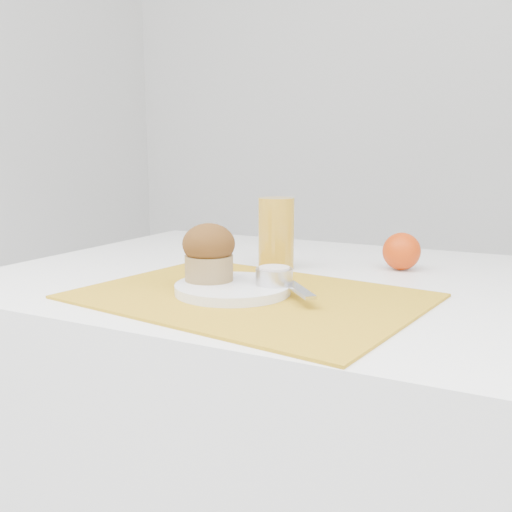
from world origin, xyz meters
The scene contains 11 objects.
table centered at (0.00, 0.05, 0.38)m, with size 1.20×0.80×0.75m, color white.
placemat centered at (-0.05, -0.13, 0.75)m, with size 0.51×0.37×0.00m, color #BA8919.
plate centered at (-0.08, -0.13, 0.76)m, with size 0.18×0.18×0.01m, color white.
ramekin centered at (-0.02, -0.10, 0.78)m, with size 0.06×0.06×0.03m, color silver.
cream centered at (-0.02, -0.10, 0.79)m, with size 0.05×0.05×0.01m, color beige.
raspberry_near centered at (-0.06, -0.07, 0.78)m, with size 0.02×0.02×0.02m, color #52020B.
raspberry_far centered at (-0.04, -0.08, 0.78)m, with size 0.02×0.02×0.02m, color #5C0219.
butter_knife centered at (-0.01, -0.09, 0.77)m, with size 0.21×0.02×0.01m, color #B7B9C0.
orange centered at (0.11, 0.19, 0.79)m, with size 0.07×0.07×0.07m, color #C53906.
juice_glass centered at (-0.11, 0.09, 0.82)m, with size 0.07×0.07×0.14m, color gold.
muffin centered at (-0.13, -0.12, 0.81)m, with size 0.08×0.08×0.09m.
Camera 1 is at (0.34, -0.89, 0.97)m, focal length 40.00 mm.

